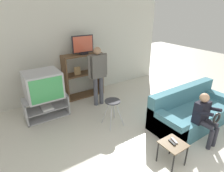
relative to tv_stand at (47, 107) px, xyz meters
name	(u,v)px	position (x,y,z in m)	size (l,w,h in m)	color
wall_back	(65,51)	(0.85, 0.84, 1.05)	(6.40, 0.06, 2.60)	beige
tv_stand	(47,107)	(0.00, 0.00, 0.00)	(0.96, 0.46, 0.51)	#A8A8AD
television_main	(43,85)	(0.00, 0.01, 0.56)	(0.76, 0.68, 0.60)	#B2B2B7
media_shelf	(83,75)	(1.23, 0.57, 0.38)	(1.09, 0.40, 1.22)	brown
television_flat	(83,45)	(1.26, 0.54, 1.21)	(0.60, 0.20, 0.49)	black
folding_stool	(113,105)	(1.10, -1.12, 0.22)	(0.38, 0.38, 0.59)	#B7B7BC
snack_table	(173,147)	(1.29, -2.58, 0.10)	(0.37, 0.37, 0.41)	brown
remote_control_black	(172,142)	(1.28, -2.56, 0.17)	(0.04, 0.14, 0.02)	black
remote_control_white	(174,141)	(1.34, -2.55, 0.17)	(0.04, 0.14, 0.02)	gray
couch	(191,112)	(2.59, -2.01, 0.02)	(1.97, 0.86, 0.77)	teal
person_standing_adult	(98,71)	(1.32, -0.14, 0.67)	(0.53, 0.20, 1.53)	#4C4C56
person_seated_child	(205,115)	(2.21, -2.50, 0.32)	(0.33, 0.43, 0.98)	#2D2D38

